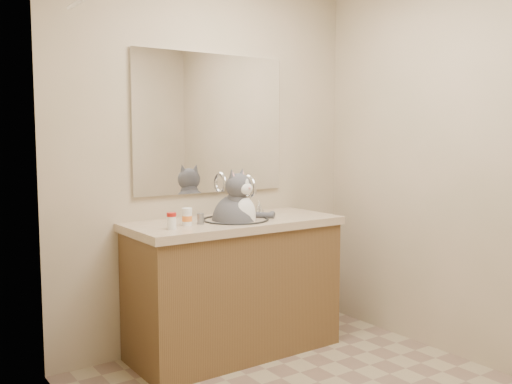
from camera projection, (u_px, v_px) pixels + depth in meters
room at (342, 172)px, 2.73m from camera, size 2.22×2.52×2.42m
vanity at (234, 283)px, 3.60m from camera, size 1.34×0.59×1.12m
mirror at (211, 124)px, 3.72m from camera, size 1.10×0.02×0.90m
shower_curtain at (127, 224)px, 2.23m from camera, size 0.02×1.30×1.93m
cat at (235, 218)px, 3.53m from camera, size 0.44×0.35×0.53m
pill_bottle_redcap at (172, 221)px, 3.19m from camera, size 0.06×0.06×0.09m
pill_bottle_orange at (187, 217)px, 3.33m from camera, size 0.08×0.08×0.10m
grey_canister at (201, 219)px, 3.37m from camera, size 0.05×0.05×0.07m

